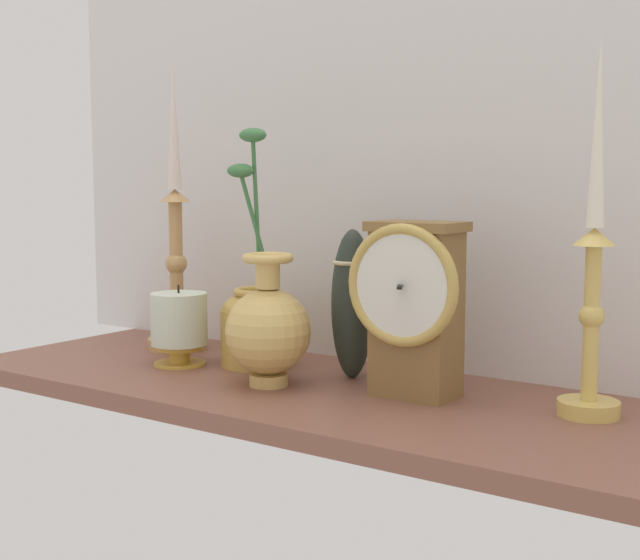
% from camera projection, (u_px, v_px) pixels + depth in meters
% --- Properties ---
extents(ground_plane, '(1.00, 0.36, 0.02)m').
position_uv_depth(ground_plane, '(299.00, 392.00, 1.16)').
color(ground_plane, brown).
extents(back_wall, '(1.20, 0.02, 0.65)m').
position_uv_depth(back_wall, '(373.00, 141.00, 1.27)').
color(back_wall, silver).
rests_on(back_wall, ground_plane).
extents(mantel_clock, '(0.15, 0.10, 0.22)m').
position_uv_depth(mantel_clock, '(414.00, 304.00, 1.07)').
color(mantel_clock, brown).
rests_on(mantel_clock, ground_plane).
extents(candlestick_tall_left, '(0.07, 0.07, 0.43)m').
position_uv_depth(candlestick_tall_left, '(593.00, 281.00, 0.98)').
color(candlestick_tall_left, '#D5B458').
rests_on(candlestick_tall_left, ground_plane).
extents(candlestick_tall_center, '(0.09, 0.09, 0.45)m').
position_uv_depth(candlestick_tall_center, '(176.00, 257.00, 1.38)').
color(candlestick_tall_center, tan).
rests_on(candlestick_tall_center, ground_plane).
extents(brass_vase_bulbous, '(0.11, 0.11, 0.17)m').
position_uv_depth(brass_vase_bulbous, '(268.00, 329.00, 1.13)').
color(brass_vase_bulbous, tan).
rests_on(brass_vase_bulbous, ground_plane).
extents(brass_vase_jar, '(0.11, 0.11, 0.34)m').
position_uv_depth(brass_vase_jar, '(257.00, 320.00, 1.26)').
color(brass_vase_jar, gold).
rests_on(brass_vase_jar, ground_plane).
extents(pillar_candle_front, '(0.08, 0.08, 0.12)m').
position_uv_depth(pillar_candle_front, '(179.00, 325.00, 1.27)').
color(pillar_candle_front, gold).
rests_on(pillar_candle_front, ground_plane).
extents(tall_ceramic_vase, '(0.06, 0.06, 0.20)m').
position_uv_depth(tall_ceramic_vase, '(352.00, 303.00, 1.18)').
color(tall_ceramic_vase, '#283028').
rests_on(tall_ceramic_vase, ground_plane).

